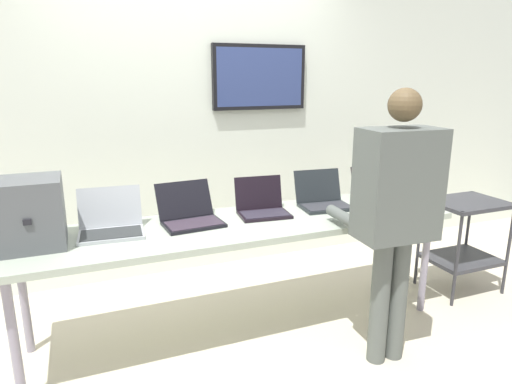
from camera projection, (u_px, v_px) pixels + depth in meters
The scene contains 11 objects.
ground at pixel (241, 331), 3.05m from camera, with size 8.00×8.00×0.04m, color beige.
back_wall at pixel (196, 119), 3.73m from camera, with size 8.00×0.11×2.64m.
workbench at pixel (240, 230), 2.87m from camera, with size 2.83×0.70×0.76m.
equipment_box at pixel (30, 213), 2.41m from camera, with size 0.34×0.34×0.38m.
laptop_station_0 at pixel (111, 223), 2.65m from camera, with size 0.39×0.34×0.26m.
laptop_station_1 at pixel (190, 214), 2.83m from camera, with size 0.39×0.38×0.24m.
laptop_station_2 at pixel (262, 206), 3.01m from camera, with size 0.36×0.31×0.24m.
laptop_station_3 at pixel (323, 199), 3.19m from camera, with size 0.38×0.35×0.25m.
laptop_station_4 at pixel (379, 193), 3.36m from camera, with size 0.35×0.31×0.24m.
person at pixel (396, 204), 2.50m from camera, with size 0.45×0.60×1.61m.
storage_cart at pixel (464, 231), 3.50m from camera, with size 0.56×0.44×0.74m.
Camera 1 is at (-0.91, -2.56, 1.67)m, focal length 31.31 mm.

